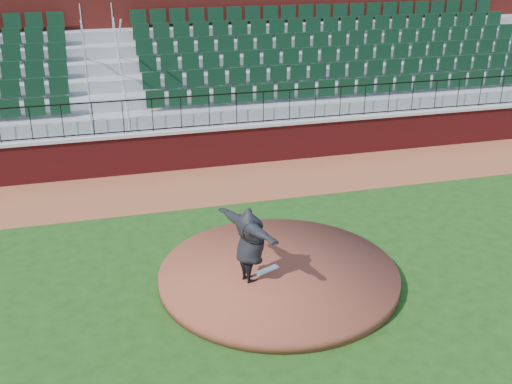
{
  "coord_description": "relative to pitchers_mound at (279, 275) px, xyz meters",
  "views": [
    {
      "loc": [
        -3.47,
        -11.16,
        6.79
      ],
      "look_at": [
        0.0,
        1.5,
        1.3
      ],
      "focal_mm": 42.93,
      "sensor_mm": 36.0,
      "label": 1
    }
  ],
  "objects": [
    {
      "name": "seating_stands",
      "position": [
        0.0,
        10.07,
        2.18
      ],
      "size": [
        34.0,
        5.1,
        4.6
      ],
      "primitive_type": null,
      "color": "gray",
      "rests_on": "ground"
    },
    {
      "name": "field_wall",
      "position": [
        0.0,
        7.35,
        0.47
      ],
      "size": [
        34.0,
        0.35,
        1.2
      ],
      "primitive_type": "cube",
      "color": "maroon",
      "rests_on": "ground"
    },
    {
      "name": "pitching_rubber",
      "position": [
        -0.25,
        0.03,
        0.14
      ],
      "size": [
        0.57,
        0.35,
        0.04
      ],
      "primitive_type": "cube",
      "rotation": [
        0.0,
        0.0,
        0.42
      ],
      "color": "white",
      "rests_on": "pitchers_mound"
    },
    {
      "name": "warning_track",
      "position": [
        0.0,
        5.75,
        -0.12
      ],
      "size": [
        34.0,
        3.2,
        0.01
      ],
      "primitive_type": "cube",
      "color": "brown",
      "rests_on": "ground"
    },
    {
      "name": "pitchers_mound",
      "position": [
        0.0,
        0.0,
        0.0
      ],
      "size": [
        5.09,
        5.09,
        0.25
      ],
      "primitive_type": "cylinder",
      "color": "brown",
      "rests_on": "ground"
    },
    {
      "name": "wall_railing",
      "position": [
        0.0,
        7.35,
        1.67
      ],
      "size": [
        34.0,
        0.05,
        1.0
      ],
      "primitive_type": null,
      "color": "black",
      "rests_on": "wall_cap"
    },
    {
      "name": "ground",
      "position": [
        0.0,
        0.35,
        -0.12
      ],
      "size": [
        90.0,
        90.0,
        0.0
      ],
      "primitive_type": "plane",
      "color": "#183F12",
      "rests_on": "ground"
    },
    {
      "name": "concourse_wall",
      "position": [
        0.0,
        12.87,
        2.62
      ],
      "size": [
        34.0,
        0.5,
        5.5
      ],
      "primitive_type": "cube",
      "color": "maroon",
      "rests_on": "ground"
    },
    {
      "name": "wall_cap",
      "position": [
        0.0,
        7.35,
        1.12
      ],
      "size": [
        34.0,
        0.45,
        0.1
      ],
      "primitive_type": "cube",
      "color": "#B7B7B7",
      "rests_on": "field_wall"
    },
    {
      "name": "pitcher",
      "position": [
        -0.69,
        -0.24,
        0.95
      ],
      "size": [
        1.2,
        2.08,
        1.64
      ],
      "primitive_type": "imported",
      "rotation": [
        0.0,
        0.0,
        1.91
      ],
      "color": "black",
      "rests_on": "pitchers_mound"
    }
  ]
}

